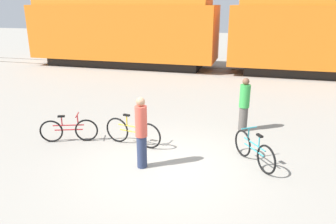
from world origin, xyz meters
name	(u,v)px	position (x,y,z in m)	size (l,w,h in m)	color
ground_plane	(166,165)	(0.00, 0.00, 0.00)	(80.00, 80.00, 0.00)	gray
freight_train	(224,24)	(0.00, 12.81, 2.79)	(24.85, 3.16, 5.37)	black
rail_near	(220,73)	(0.00, 12.09, 0.01)	(36.85, 0.07, 0.01)	#4C4238
rail_far	(223,69)	(0.00, 13.53, 0.01)	(36.85, 0.07, 0.01)	#4C4238
bicycle_teal	(254,150)	(2.16, 0.67, 0.39)	(1.07, 1.47, 0.91)	black
bicycle_yellow	(133,132)	(-1.28, 0.98, 0.40)	(1.82, 0.47, 0.96)	black
bicycle_maroon	(69,130)	(-3.22, 0.72, 0.37)	(1.64, 0.63, 0.86)	black
person_in_green	(244,104)	(1.77, 3.03, 0.89)	(0.33, 0.33, 1.75)	#514C47
person_in_red	(141,132)	(-0.57, -0.24, 0.95)	(0.30, 0.30, 1.85)	#283351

